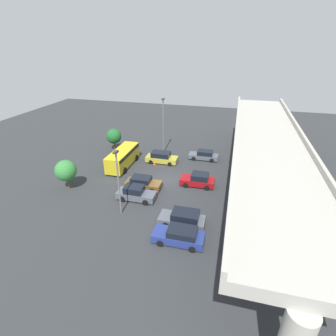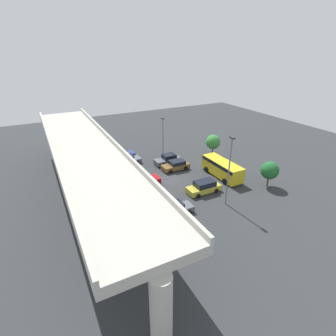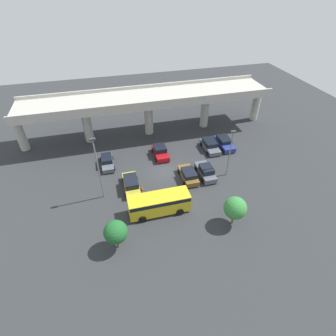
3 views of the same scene
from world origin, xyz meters
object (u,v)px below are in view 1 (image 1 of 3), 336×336
at_px(tree_front_left, 114,136).
at_px(parked_car_4, 136,193).
at_px(parked_car_3, 143,183).
at_px(parked_car_6, 179,236).
at_px(shuttle_bus, 123,157).
at_px(tree_front_centre, 66,171).
at_px(parked_car_2, 198,180).
at_px(traffic_cone, 154,163).
at_px(parked_car_0, 204,155).
at_px(parked_car_5, 183,218).
at_px(lamp_post_mid_lot, 163,122).
at_px(parked_car_1, 162,158).
at_px(lamp_post_near_aisle, 118,178).

bearing_deg(tree_front_left, parked_car_4, 33.61).
relative_size(parked_car_3, parked_car_6, 0.94).
relative_size(shuttle_bus, tree_front_centre, 1.94).
bearing_deg(parked_car_3, parked_car_2, 20.81).
bearing_deg(traffic_cone, parked_car_0, 120.76).
distance_m(parked_car_5, traffic_cone, 14.52).
relative_size(parked_car_3, shuttle_bus, 0.60).
bearing_deg(parked_car_0, lamp_post_mid_lot, -8.36).
relative_size(parked_car_6, shuttle_bus, 0.64).
xyz_separation_m(parked_car_6, shuttle_bus, (-13.97, -11.63, 0.78)).
distance_m(parked_car_4, parked_car_5, 7.13).
bearing_deg(parked_car_0, tree_front_left, -0.14).
bearing_deg(parked_car_6, parked_car_1, -68.78).
height_order(parked_car_3, shuttle_bus, shuttle_bus).
height_order(parked_car_3, lamp_post_mid_lot, lamp_post_mid_lot).
bearing_deg(parked_car_3, parked_car_0, 60.20).
bearing_deg(lamp_post_near_aisle, lamp_post_mid_lot, -179.51).
xyz_separation_m(parked_car_4, lamp_post_near_aisle, (3.03, -0.54, 3.53)).
bearing_deg(tree_front_left, lamp_post_near_aisle, 27.06).
bearing_deg(tree_front_centre, parked_car_5, 77.53).
bearing_deg(parked_car_0, parked_car_3, 60.20).
xyz_separation_m(shuttle_bus, traffic_cone, (-1.37, 4.43, -1.18)).
height_order(parked_car_4, traffic_cone, parked_car_4).
height_order(parked_car_0, parked_car_1, parked_car_1).
bearing_deg(lamp_post_mid_lot, parked_car_6, 19.47).
distance_m(parked_car_2, lamp_post_near_aisle, 11.40).
height_order(parked_car_4, lamp_post_mid_lot, lamp_post_mid_lot).
bearing_deg(parked_car_3, lamp_post_mid_lot, 93.10).
bearing_deg(tree_front_left, traffic_cone, 63.70).
relative_size(parked_car_5, parked_car_6, 0.98).
distance_m(tree_front_left, traffic_cone, 9.56).
relative_size(parked_car_0, tree_front_centre, 1.18).
relative_size(parked_car_2, lamp_post_mid_lot, 0.48).
bearing_deg(traffic_cone, lamp_post_near_aisle, 0.60).
bearing_deg(lamp_post_mid_lot, parked_car_3, 3.10).
bearing_deg(parked_car_5, parked_car_1, -65.90).
bearing_deg(parked_car_4, parked_car_1, 89.66).
bearing_deg(lamp_post_near_aisle, parked_car_4, 169.85).
bearing_deg(lamp_post_near_aisle, parked_car_6, 68.04).
xyz_separation_m(parked_car_0, parked_car_2, (8.39, 0.37, 0.08)).
relative_size(parked_car_4, parked_car_5, 0.98).
height_order(parked_car_0, lamp_post_near_aisle, lamp_post_near_aisle).
xyz_separation_m(parked_car_1, parked_car_4, (10.78, -0.06, -0.01)).
height_order(tree_front_left, tree_front_centre, tree_front_centre).
bearing_deg(parked_car_6, shuttle_bus, -50.21).
bearing_deg(parked_car_4, lamp_post_mid_lot, 92.72).
height_order(parked_car_5, tree_front_centre, tree_front_centre).
relative_size(parked_car_0, parked_car_4, 0.99).
xyz_separation_m(parked_car_5, traffic_cone, (-12.71, -7.02, -0.42)).
height_order(lamp_post_mid_lot, tree_front_centre, lamp_post_mid_lot).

